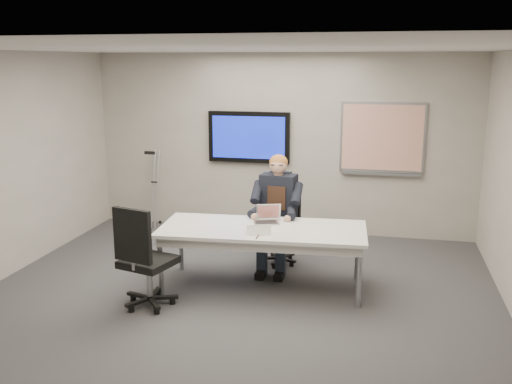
% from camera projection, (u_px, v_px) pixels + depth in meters
% --- Properties ---
extents(floor, '(6.00, 6.00, 0.02)m').
position_uv_depth(floor, '(231.00, 305.00, 6.38)').
color(floor, '#3C3C3F').
rests_on(floor, ground).
extents(ceiling, '(6.00, 6.00, 0.02)m').
position_uv_depth(ceiling, '(229.00, 48.00, 5.75)').
color(ceiling, silver).
rests_on(ceiling, wall_back).
extents(wall_back, '(6.00, 0.02, 2.80)m').
position_uv_depth(wall_back, '(281.00, 144.00, 8.92)').
color(wall_back, '#9D998E').
rests_on(wall_back, ground).
extents(wall_front, '(6.00, 0.02, 2.80)m').
position_uv_depth(wall_front, '(90.00, 291.00, 3.22)').
color(wall_front, '#9D998E').
rests_on(wall_front, ground).
extents(conference_table, '(2.49, 1.18, 0.75)m').
position_uv_depth(conference_table, '(263.00, 234.00, 6.75)').
color(conference_table, silver).
rests_on(conference_table, ground).
extents(tv_display, '(1.30, 0.09, 0.80)m').
position_uv_depth(tv_display, '(249.00, 137.00, 8.95)').
color(tv_display, black).
rests_on(tv_display, wall_back).
extents(whiteboard, '(1.25, 0.08, 1.10)m').
position_uv_depth(whiteboard, '(382.00, 139.00, 8.53)').
color(whiteboard, '#999BA1').
rests_on(whiteboard, wall_back).
extents(office_chair_far, '(0.63, 0.63, 1.01)m').
position_uv_depth(office_chair_far, '(280.00, 240.00, 7.68)').
color(office_chair_far, black).
rests_on(office_chair_far, ground).
extents(office_chair_near, '(0.68, 0.68, 1.17)m').
position_uv_depth(office_chair_near, '(146.00, 276.00, 6.26)').
color(office_chair_near, black).
rests_on(office_chair_near, ground).
extents(seated_person, '(0.49, 0.84, 1.49)m').
position_uv_depth(seated_person, '(275.00, 225.00, 7.37)').
color(seated_person, '#1C232F').
rests_on(seated_person, office_chair_far).
extents(crutch, '(0.41, 0.71, 1.36)m').
position_uv_depth(crutch, '(155.00, 187.00, 9.30)').
color(crutch, '#AEB1B6').
rests_on(crutch, ground).
extents(laptop, '(0.35, 0.37, 0.21)m').
position_uv_depth(laptop, '(267.00, 218.00, 6.95)').
color(laptop, '#ABABAE').
rests_on(laptop, conference_table).
extents(name_tent, '(0.27, 0.14, 0.11)m').
position_uv_depth(name_tent, '(259.00, 230.00, 6.46)').
color(name_tent, white).
rests_on(name_tent, conference_table).
extents(pen, '(0.01, 0.14, 0.01)m').
position_uv_depth(pen, '(257.00, 237.00, 6.36)').
color(pen, black).
rests_on(pen, conference_table).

